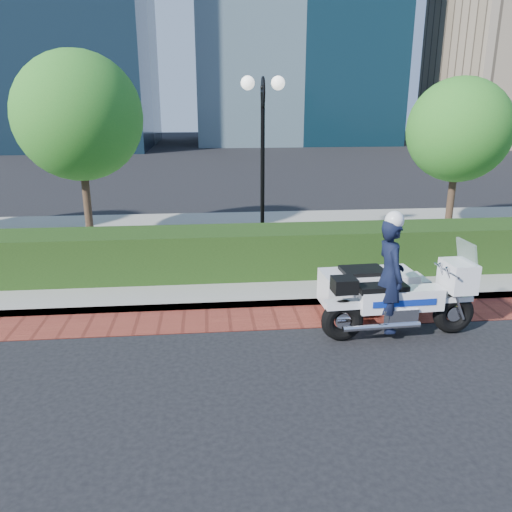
{
  "coord_description": "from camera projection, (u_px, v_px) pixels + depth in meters",
  "views": [
    {
      "loc": [
        -0.33,
        -6.82,
        3.79
      ],
      "look_at": [
        0.54,
        2.14,
        1.0
      ],
      "focal_mm": 35.0,
      "sensor_mm": 36.0,
      "label": 1
    }
  ],
  "objects": [
    {
      "name": "ground",
      "position": [
        234.0,
        361.0,
        7.63
      ],
      "size": [
        120.0,
        120.0,
        0.0
      ],
      "primitive_type": "plane",
      "color": "black",
      "rests_on": "ground"
    },
    {
      "name": "brick_strip",
      "position": [
        230.0,
        319.0,
        9.06
      ],
      "size": [
        60.0,
        1.0,
        0.01
      ],
      "primitive_type": "cube",
      "color": "maroon",
      "rests_on": "ground"
    },
    {
      "name": "sidewalk",
      "position": [
        222.0,
        247.0,
        13.31
      ],
      "size": [
        60.0,
        8.0,
        0.15
      ],
      "primitive_type": "cube",
      "color": "gray",
      "rests_on": "ground"
    },
    {
      "name": "hedge_main",
      "position": [
        225.0,
        252.0,
        10.86
      ],
      "size": [
        18.0,
        1.2,
        1.0
      ],
      "primitive_type": "cube",
      "color": "black",
      "rests_on": "sidewalk"
    },
    {
      "name": "lamppost",
      "position": [
        263.0,
        138.0,
        11.79
      ],
      "size": [
        1.02,
        0.7,
        4.21
      ],
      "color": "black",
      "rests_on": "sidewalk"
    },
    {
      "name": "tree_b",
      "position": [
        78.0,
        117.0,
        12.47
      ],
      "size": [
        3.2,
        3.2,
        4.89
      ],
      "color": "#332319",
      "rests_on": "sidewalk"
    },
    {
      "name": "tree_c",
      "position": [
        459.0,
        130.0,
        13.51
      ],
      "size": [
        2.8,
        2.8,
        4.3
      ],
      "color": "#332319",
      "rests_on": "sidewalk"
    },
    {
      "name": "police_motorcycle",
      "position": [
        385.0,
        288.0,
        8.55
      ],
      "size": [
        2.68,
        1.89,
        2.16
      ],
      "rotation": [
        0.0,
        0.0,
        0.05
      ],
      "color": "black",
      "rests_on": "ground"
    }
  ]
}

